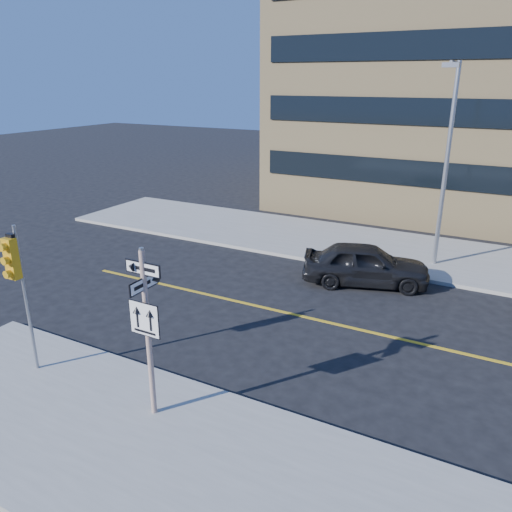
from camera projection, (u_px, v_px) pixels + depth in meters
The scene contains 6 objects.
ground at pixel (213, 366), 13.80m from camera, with size 120.00×120.00×0.00m, color black.
sign_pole at pixel (147, 325), 10.90m from camera, with size 0.92×0.92×4.06m.
traffic_signal at pixel (15, 270), 12.36m from camera, with size 0.32×0.45×4.00m.
parked_car_a at pixel (366, 264), 19.09m from camera, with size 4.76×1.92×1.62m, color black.
streetlight_a at pixel (447, 154), 19.35m from camera, with size 0.55×2.25×8.00m.
building_brick at pixel (457, 53), 30.63m from camera, with size 18.00×18.00×18.00m, color tan.
Camera 1 is at (6.72, -9.98, 7.51)m, focal length 35.00 mm.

